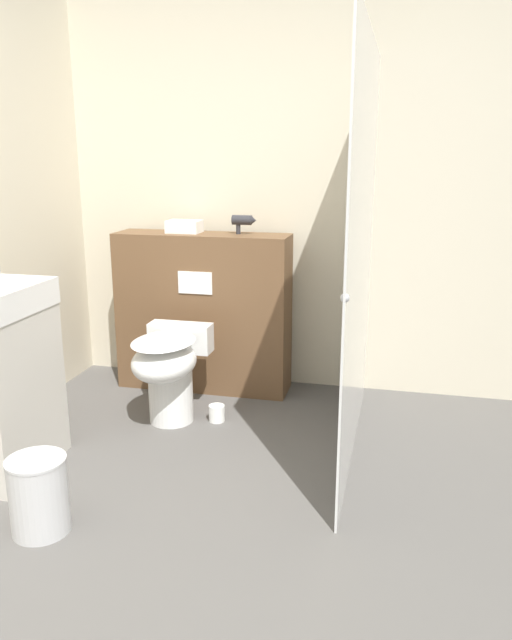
# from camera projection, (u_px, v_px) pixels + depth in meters

# --- Properties ---
(ground_plane) EXTENTS (12.00, 12.00, 0.00)m
(ground_plane) POSITION_uv_depth(u_px,v_px,m) (146.00, 590.00, 2.24)
(ground_plane) COLOR #565451
(wall_back) EXTENTS (8.00, 0.06, 2.50)m
(wall_back) POSITION_uv_depth(u_px,v_px,m) (275.00, 197.00, 4.02)
(wall_back) COLOR beige
(wall_back) RESTS_ON ground_plane
(partition_panel) EXTENTS (1.13, 0.30, 1.03)m
(partition_panel) POSITION_uv_depth(u_px,v_px,m) (203.00, 312.00, 4.08)
(partition_panel) COLOR brown
(partition_panel) RESTS_ON ground_plane
(shower_glass) EXTENTS (0.04, 1.70, 2.07)m
(shower_glass) POSITION_uv_depth(u_px,v_px,m) (361.00, 254.00, 3.11)
(shower_glass) COLOR silver
(shower_glass) RESTS_ON ground_plane
(toilet) EXTENTS (0.38, 0.57, 0.54)m
(toilet) POSITION_uv_depth(u_px,v_px,m) (169.00, 368.00, 3.57)
(toilet) COLOR white
(toilet) RESTS_ON ground_plane
(hair_drier) EXTENTS (0.15, 0.06, 0.12)m
(hair_drier) POSITION_uv_depth(u_px,v_px,m) (243.00, 221.00, 3.89)
(hair_drier) COLOR #2D2D33
(hair_drier) RESTS_ON partition_panel
(folded_towel) EXTENTS (0.21, 0.15, 0.08)m
(folded_towel) POSITION_uv_depth(u_px,v_px,m) (184.00, 226.00, 3.98)
(folded_towel) COLOR white
(folded_towel) RESTS_ON partition_panel
(spare_toilet_roll) EXTENTS (0.09, 0.09, 0.10)m
(spare_toilet_roll) POSITION_uv_depth(u_px,v_px,m) (217.00, 413.00, 3.65)
(spare_toilet_roll) COLOR white
(spare_toilet_roll) RESTS_ON ground_plane
(waste_bin) EXTENTS (0.24, 0.24, 0.33)m
(waste_bin) POSITION_uv_depth(u_px,v_px,m) (39.00, 495.00, 2.56)
(waste_bin) COLOR silver
(waste_bin) RESTS_ON ground_plane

